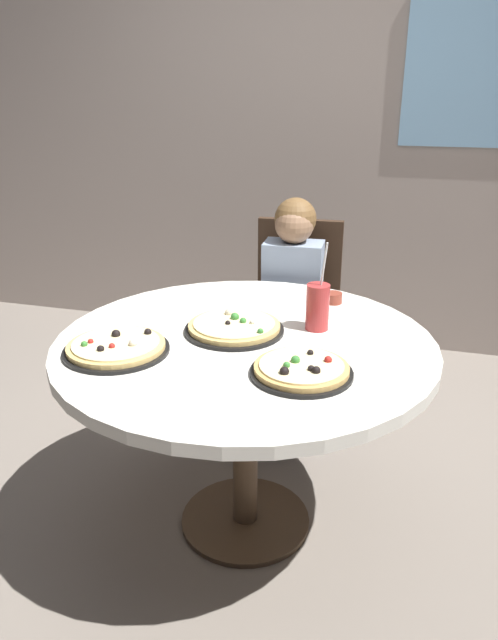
% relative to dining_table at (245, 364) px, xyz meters
% --- Properties ---
extents(ground_plane, '(8.00, 8.00, 0.00)m').
position_rel_dining_table_xyz_m(ground_plane, '(0.00, 0.00, -0.66)').
color(ground_plane, slate).
extents(wall_with_window, '(5.20, 0.14, 2.90)m').
position_rel_dining_table_xyz_m(wall_with_window, '(0.01, 1.89, 0.79)').
color(wall_with_window, '#A8998E').
rests_on(wall_with_window, ground_plane).
extents(dining_table, '(1.26, 1.26, 0.75)m').
position_rel_dining_table_xyz_m(dining_table, '(0.00, 0.00, 0.00)').
color(dining_table, silver).
rests_on(dining_table, ground_plane).
extents(chair_wooden, '(0.42, 0.42, 0.95)m').
position_rel_dining_table_xyz_m(chair_wooden, '(-0.00, 0.88, -0.13)').
color(chair_wooden, '#382619').
rests_on(chair_wooden, ground_plane).
extents(diner_child, '(0.27, 0.42, 1.08)m').
position_rel_dining_table_xyz_m(diner_child, '(0.00, 0.70, -0.17)').
color(diner_child, '#3F4766').
rests_on(diner_child, ground_plane).
extents(pizza_veggie, '(0.30, 0.30, 0.05)m').
position_rel_dining_table_xyz_m(pizza_veggie, '(0.23, -0.20, 0.11)').
color(pizza_veggie, black).
rests_on(pizza_veggie, dining_table).
extents(pizza_cheese, '(0.33, 0.33, 0.05)m').
position_rel_dining_table_xyz_m(pizza_cheese, '(-0.36, -0.21, 0.11)').
color(pizza_cheese, black).
rests_on(pizza_cheese, dining_table).
extents(pizza_pepperoni, '(0.34, 0.34, 0.05)m').
position_rel_dining_table_xyz_m(pizza_pepperoni, '(-0.05, 0.05, 0.11)').
color(pizza_pepperoni, black).
rests_on(pizza_pepperoni, dining_table).
extents(soda_cup, '(0.08, 0.08, 0.31)m').
position_rel_dining_table_xyz_m(soda_cup, '(0.21, 0.16, 0.17)').
color(soda_cup, '#B73333').
rests_on(soda_cup, dining_table).
extents(sauce_bowl, '(0.07, 0.07, 0.04)m').
position_rel_dining_table_xyz_m(sauce_bowl, '(0.23, 0.43, 0.11)').
color(sauce_bowl, brown).
rests_on(sauce_bowl, dining_table).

